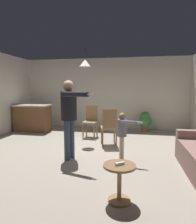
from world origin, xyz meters
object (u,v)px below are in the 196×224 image
side_table_by_couch (119,178)px  person_child (122,131)px  kitchen_counter (33,118)px  potted_plant_corner (145,121)px  dining_chair_by_counter (109,126)px  dining_chair_near_wall (91,120)px  person_adult (69,111)px  spare_remote_on_table (120,164)px

side_table_by_couch → person_child: person_child is taller
kitchen_counter → side_table_by_couch: 5.26m
kitchen_counter → potted_plant_corner: 4.05m
person_child → dining_chair_by_counter: bearing=-149.6°
dining_chair_near_wall → potted_plant_corner: bearing=-144.5°
person_adult → dining_chair_by_counter: 1.44m
dining_chair_by_counter → spare_remote_on_table: size_ratio=7.69×
side_table_by_couch → person_child: 1.65m
potted_plant_corner → spare_remote_on_table: (-0.54, -4.66, 0.14)m
dining_chair_near_wall → potted_plant_corner: 2.07m
kitchen_counter → dining_chair_near_wall: dining_chair_near_wall is taller
potted_plant_corner → side_table_by_couch: bearing=-96.6°
kitchen_counter → person_adult: (2.26, -2.50, 0.58)m
kitchen_counter → dining_chair_near_wall: 2.30m
person_adult → dining_chair_near_wall: (-0.01, 2.07, -0.51)m
person_child → dining_chair_by_counter: 1.07m
kitchen_counter → person_child: person_child is taller
kitchen_counter → dining_chair_near_wall: bearing=-10.9°
person_adult → spare_remote_on_table: (1.19, -1.47, -0.52)m
side_table_by_couch → spare_remote_on_table: bearing=-80.8°
side_table_by_couch → potted_plant_corner: (0.54, 4.65, 0.07)m
person_adult → spare_remote_on_table: 1.96m
dining_chair_near_wall → potted_plant_corner: (1.74, 1.12, -0.15)m
dining_chair_by_counter → potted_plant_corner: 2.28m
kitchen_counter → dining_chair_by_counter: 3.26m
person_child → spare_remote_on_table: 1.64m
dining_chair_near_wall → spare_remote_on_table: bearing=111.5°
side_table_by_couch → person_child: (-0.07, 1.62, 0.31)m
spare_remote_on_table → kitchen_counter: bearing=131.0°
kitchen_counter → potted_plant_corner: (3.99, 0.68, -0.08)m
person_child → dining_chair_by_counter: (-0.42, 0.99, -0.09)m
dining_chair_by_counter → kitchen_counter: bearing=141.4°
spare_remote_on_table → dining_chair_by_counter: bearing=100.6°
dining_chair_by_counter → spare_remote_on_table: (0.49, -2.62, -0.01)m
side_table_by_couch → dining_chair_by_counter: size_ratio=0.52×
dining_chair_by_counter → dining_chair_near_wall: bearing=113.7°
kitchen_counter → dining_chair_by_counter: dining_chair_by_counter is taller
dining_chair_by_counter → dining_chair_near_wall: size_ratio=1.00×
dining_chair_near_wall → person_adult: bearing=92.9°
person_adult → spare_remote_on_table: bearing=53.9°
dining_chair_by_counter → dining_chair_near_wall: (-0.71, 0.91, 0.00)m
dining_chair_near_wall → spare_remote_on_table: (1.20, -3.54, -0.01)m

